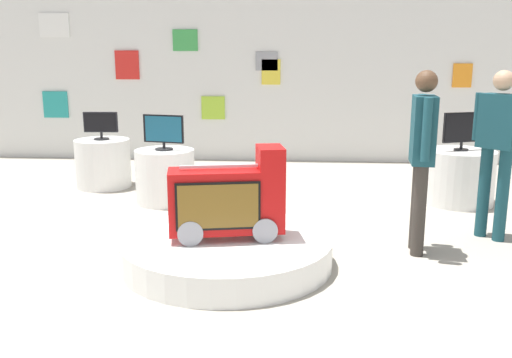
{
  "coord_description": "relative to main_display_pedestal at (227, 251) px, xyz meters",
  "views": [
    {
      "loc": [
        0.89,
        -4.53,
        1.85
      ],
      "look_at": [
        0.49,
        1.01,
        0.61
      ],
      "focal_mm": 38.99,
      "sensor_mm": 36.0,
      "label": 1
    }
  ],
  "objects": [
    {
      "name": "main_display_pedestal",
      "position": [
        0.0,
        0.0,
        0.0
      ],
      "size": [
        1.9,
        1.9,
        0.25
      ],
      "primitive_type": "cylinder",
      "color": "white",
      "rests_on": "ground"
    },
    {
      "name": "shopper_browsing_rear",
      "position": [
        1.78,
        0.45,
        0.89
      ],
      "size": [
        0.24,
        0.56,
        1.72
      ],
      "color": "#38332D",
      "rests_on": "ground"
    },
    {
      "name": "shopper_browsing_near_truck",
      "position": [
        2.62,
        0.92,
        0.88
      ],
      "size": [
        0.4,
        0.44,
        1.71
      ],
      "color": "#194751",
      "rests_on": "ground"
    },
    {
      "name": "tv_on_right_rear",
      "position": [
        -1.05,
        2.09,
        0.8
      ],
      "size": [
        0.53,
        0.22,
        0.44
      ],
      "color": "black",
      "rests_on": "display_pedestal_right_rear"
    },
    {
      "name": "display_pedestal_left_rear",
      "position": [
        -2.13,
        2.89,
        0.22
      ],
      "size": [
        0.77,
        0.77,
        0.68
      ],
      "primitive_type": "cylinder",
      "color": "white",
      "rests_on": "ground"
    },
    {
      "name": "display_pedestal_right_rear",
      "position": [
        -1.05,
        2.09,
        0.22
      ],
      "size": [
        0.75,
        0.75,
        0.68
      ],
      "primitive_type": "cylinder",
      "color": "white",
      "rests_on": "ground"
    },
    {
      "name": "back_wall_display",
      "position": [
        -0.3,
        5.13,
        1.44
      ],
      "size": [
        10.2,
        0.13,
        3.12
      ],
      "color": "silver",
      "rests_on": "ground"
    },
    {
      "name": "tv_on_center_rear",
      "position": [
        2.68,
        2.32,
        0.83
      ],
      "size": [
        0.52,
        0.22,
        0.48
      ],
      "color": "black",
      "rests_on": "display_pedestal_center_rear"
    },
    {
      "name": "display_pedestal_center_rear",
      "position": [
        2.68,
        2.32,
        0.22
      ],
      "size": [
        0.87,
        0.87,
        0.68
      ],
      "primitive_type": "cylinder",
      "color": "white",
      "rests_on": "ground"
    },
    {
      "name": "novelty_firetruck_tv",
      "position": [
        0.02,
        -0.0,
        0.46
      ],
      "size": [
        1.06,
        0.57,
        0.82
      ],
      "color": "gray",
      "rests_on": "main_display_pedestal"
    },
    {
      "name": "ground_plane",
      "position": [
        -0.29,
        -0.19,
        -0.13
      ],
      "size": [
        30.0,
        30.0,
        0.0
      ],
      "primitive_type": "plane",
      "color": "#A8A091"
    },
    {
      "name": "tv_on_left_rear",
      "position": [
        -2.13,
        2.89,
        0.77
      ],
      "size": [
        0.48,
        0.21,
        0.39
      ],
      "color": "black",
      "rests_on": "display_pedestal_left_rear"
    }
  ]
}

